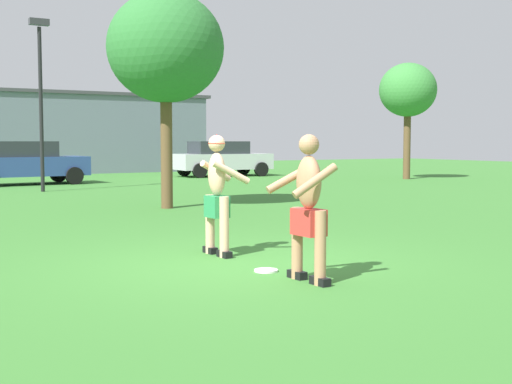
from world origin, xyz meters
TOP-DOWN VIEW (x-y plane):
  - ground_plane at (0.00, 0.00)m, footprint 80.00×80.00m
  - player_with_cap at (0.09, 0.77)m, footprint 0.57×0.68m
  - player_in_red at (0.14, -1.34)m, footprint 0.56×0.69m
  - frisbee at (0.05, -0.58)m, footprint 0.29×0.29m
  - car_blue_near_post at (1.02, 18.05)m, footprint 4.42×2.28m
  - car_silver_mid_lot at (10.00, 19.72)m, footprint 4.38×2.19m
  - lamp_post at (0.80, 14.19)m, footprint 0.60×0.24m
  - outbuilding_behind_lot at (5.83, 27.28)m, footprint 12.48×4.75m
  - tree_left_field at (2.08, 7.27)m, footprint 2.72×2.72m
  - tree_right_field at (15.62, 13.74)m, footprint 2.37×2.37m

SIDE VIEW (x-z plane):
  - ground_plane at x=0.00m, z-range 0.00..0.00m
  - frisbee at x=0.05m, z-range 0.00..0.03m
  - car_blue_near_post at x=1.02m, z-range 0.03..1.61m
  - car_silver_mid_lot at x=10.00m, z-range 0.03..1.61m
  - player_in_red at x=0.14m, z-range 0.05..1.70m
  - player_with_cap at x=0.09m, z-range 0.07..1.75m
  - outbuilding_behind_lot at x=5.83m, z-range 0.01..4.02m
  - lamp_post at x=0.80m, z-range 0.64..5.99m
  - tree_right_field at x=15.62m, z-range 1.26..6.08m
  - tree_left_field at x=2.08m, z-range 1.21..6.25m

